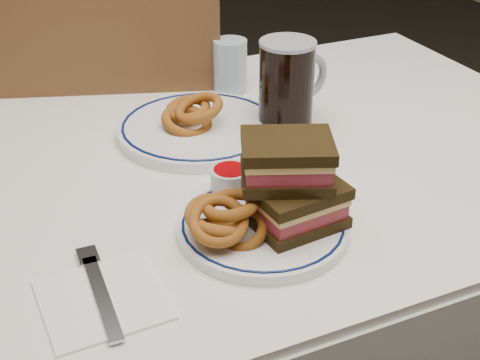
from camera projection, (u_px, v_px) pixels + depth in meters
name	position (u px, v px, depth m)	size (l,w,h in m)	color
dining_table	(238.00, 208.00, 1.18)	(1.27, 0.87, 0.75)	silver
chair_far	(123.00, 156.00, 1.58)	(0.57, 0.57, 0.98)	#4F3619
main_plate	(263.00, 227.00, 0.92)	(0.24, 0.24, 0.02)	white
reuben_sandwich	(292.00, 183.00, 0.89)	(0.15, 0.14, 0.12)	black
onion_rings_main	(225.00, 219.00, 0.88)	(0.12, 0.10, 0.08)	brown
ketchup_ramekin	(230.00, 178.00, 0.99)	(0.06, 0.06, 0.04)	silver
beer_mug	(288.00, 85.00, 1.17)	(0.15, 0.10, 0.16)	black
water_glass	(230.00, 66.00, 1.34)	(0.07, 0.07, 0.11)	#A6C0D6
far_plate	(200.00, 128.00, 1.19)	(0.29, 0.29, 0.02)	white
onion_rings_far	(191.00, 113.00, 1.18)	(0.12, 0.11, 0.07)	brown
napkin_fork	(102.00, 297.00, 0.81)	(0.15, 0.19, 0.01)	white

